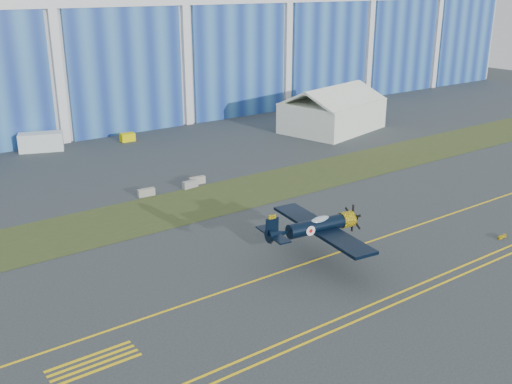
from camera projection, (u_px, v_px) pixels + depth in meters
ground at (247, 252)px, 55.44m from camera, size 260.00×260.00×0.00m
grass_median at (175, 208)px, 66.15m from camera, size 260.00×10.00×0.02m
hangar at (13, 34)px, 105.39m from camera, size 220.00×45.70×30.00m
taxiway_centreline at (280, 272)px, 51.62m from camera, size 200.00×0.20×0.02m
edge_line_near at (359, 320)px, 44.35m from camera, size 80.00×0.20×0.02m
edge_line_far at (350, 314)px, 45.11m from camera, size 80.00×0.20×0.02m
hold_short_ladder at (94, 363)px, 39.32m from camera, size 6.00×2.40×0.02m
guard_board_right at (502, 237)px, 58.34m from camera, size 1.20×0.15×0.35m
warbird at (316, 226)px, 52.26m from camera, size 12.00×13.90×3.77m
tent at (333, 108)px, 99.75m from camera, size 18.47×15.30×7.50m
shipping_container at (41, 142)px, 88.16m from camera, size 6.71×4.49×2.70m
tug at (128, 137)px, 93.76m from camera, size 2.24×1.48×1.27m
gse_box at (374, 99)px, 123.45m from camera, size 3.21×2.49×1.70m
barrier_a at (146, 192)px, 69.78m from camera, size 2.04×0.76×0.90m
barrier_b at (190, 184)px, 72.54m from camera, size 2.05×0.79×0.90m
barrier_c at (197, 180)px, 73.99m from camera, size 2.04×0.74×0.90m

